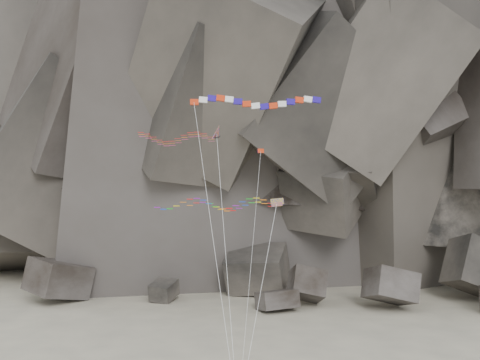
# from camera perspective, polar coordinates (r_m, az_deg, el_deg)

# --- Properties ---
(headland) EXTENTS (110.00, 70.00, 84.00)m
(headland) POSITION_cam_1_polar(r_m,az_deg,el_deg) (125.54, 4.72, 11.32)
(headland) COLOR #4E4740
(headland) RESTS_ON ground
(boulder_field) EXTENTS (71.80, 18.94, 10.25)m
(boulder_field) POSITION_cam_1_polar(r_m,az_deg,el_deg) (89.36, 6.80, -9.81)
(boulder_field) COLOR #47423F
(boulder_field) RESTS_ON ground
(delta_kite) EXTENTS (13.41, 18.61, 21.91)m
(delta_kite) POSITION_cam_1_polar(r_m,az_deg,el_deg) (61.33, -6.37, 4.04)
(delta_kite) COLOR red
(delta_kite) RESTS_ON ground
(banner_kite) EXTENTS (12.49, 17.96, 24.56)m
(banner_kite) POSITION_cam_1_polar(r_m,az_deg,el_deg) (58.22, 1.47, 7.35)
(banner_kite) COLOR red
(banner_kite) RESTS_ON ground
(parafoil_kite) EXTENTS (13.29, 16.48, 14.71)m
(parafoil_kite) POSITION_cam_1_polar(r_m,az_deg,el_deg) (58.59, -2.76, -2.27)
(parafoil_kite) COLOR yellow
(parafoil_kite) RESTS_ON ground
(pennant_kite) EXTENTS (0.58, 14.22, 19.32)m
(pennant_kite) POSITION_cam_1_polar(r_m,az_deg,el_deg) (53.10, 1.61, -1.12)
(pennant_kite) COLOR red
(pennant_kite) RESTS_ON ground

